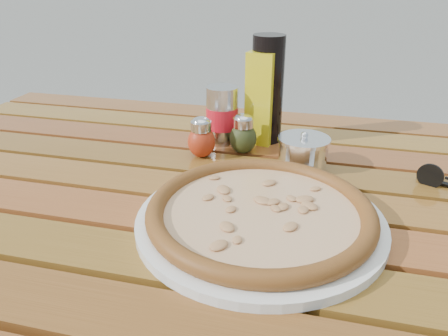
% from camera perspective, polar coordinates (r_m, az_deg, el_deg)
% --- Properties ---
extents(table, '(1.40, 0.90, 0.75)m').
position_cam_1_polar(table, '(0.78, -0.36, -7.68)').
color(table, '#381C0C').
rests_on(table, ground).
extents(plate, '(0.39, 0.39, 0.01)m').
position_cam_1_polar(plate, '(0.64, 4.73, -6.87)').
color(plate, silver).
rests_on(plate, table).
extents(pizza, '(0.39, 0.39, 0.03)m').
position_cam_1_polar(pizza, '(0.63, 4.78, -5.66)').
color(pizza, beige).
rests_on(pizza, plate).
extents(pepper_shaker, '(0.06, 0.06, 0.08)m').
position_cam_1_polar(pepper_shaker, '(0.85, -2.97, 3.94)').
color(pepper_shaker, '#B73115').
rests_on(pepper_shaker, table).
extents(oregano_shaker, '(0.07, 0.07, 0.08)m').
position_cam_1_polar(oregano_shaker, '(0.87, 2.52, 4.41)').
color(oregano_shaker, '#323A17').
rests_on(oregano_shaker, table).
extents(dark_bottle, '(0.08, 0.08, 0.22)m').
position_cam_1_polar(dark_bottle, '(0.92, 5.67, 10.15)').
color(dark_bottle, black).
rests_on(dark_bottle, table).
extents(soda_can, '(0.09, 0.09, 0.12)m').
position_cam_1_polar(soda_can, '(0.91, -0.25, 6.84)').
color(soda_can, silver).
rests_on(soda_can, table).
extents(olive_oil_cruet, '(0.06, 0.06, 0.21)m').
position_cam_1_polar(olive_oil_cruet, '(0.91, 4.97, 9.18)').
color(olive_oil_cruet, gold).
rests_on(olive_oil_cruet, table).
extents(parmesan_tin, '(0.12, 0.12, 0.07)m').
position_cam_1_polar(parmesan_tin, '(0.82, 10.29, 2.04)').
color(parmesan_tin, silver).
rests_on(parmesan_tin, table).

